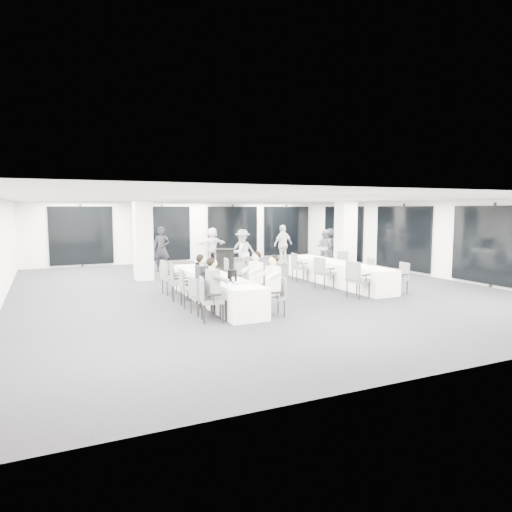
{
  "coord_description": "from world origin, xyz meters",
  "views": [
    {
      "loc": [
        -5.88,
        -12.93,
        2.52
      ],
      "look_at": [
        -0.0,
        -0.2,
        1.05
      ],
      "focal_mm": 32.0,
      "sensor_mm": 36.0,
      "label": 1
    }
  ],
  "objects": [
    {
      "name": "room",
      "position": [
        0.89,
        1.11,
        1.39
      ],
      "size": [
        14.04,
        16.04,
        2.84
      ],
      "color": "black",
      "rests_on": "ground"
    },
    {
      "name": "column_left",
      "position": [
        -2.8,
        3.2,
        1.4
      ],
      "size": [
        0.6,
        0.6,
        2.8
      ],
      "primitive_type": "cube",
      "color": "silver",
      "rests_on": "floor"
    },
    {
      "name": "column_right",
      "position": [
        4.2,
        1.0,
        1.4
      ],
      "size": [
        0.6,
        0.6,
        2.8
      ],
      "primitive_type": "cube",
      "color": "silver",
      "rests_on": "floor"
    },
    {
      "name": "banquet_table_main",
      "position": [
        -1.84,
        -1.5,
        0.38
      ],
      "size": [
        0.9,
        5.0,
        0.75
      ],
      "primitive_type": "cube",
      "color": "white",
      "rests_on": "floor"
    },
    {
      "name": "banquet_table_side",
      "position": [
        2.83,
        -0.49,
        0.38
      ],
      "size": [
        0.9,
        5.0,
        0.75
      ],
      "primitive_type": "cube",
      "color": "white",
      "rests_on": "floor"
    },
    {
      "name": "cocktail_table",
      "position": [
        0.01,
        2.54,
        0.53
      ],
      "size": [
        0.75,
        0.75,
        1.04
      ],
      "color": "black",
      "rests_on": "floor"
    },
    {
      "name": "chair_main_left_near",
      "position": [
        -2.67,
        -3.46,
        0.57
      ],
      "size": [
        0.59,
        0.63,
        1.0
      ],
      "rotation": [
        0.0,
        0.0,
        -1.77
      ],
      "color": "#505358",
      "rests_on": "floor"
    },
    {
      "name": "chair_main_left_second",
      "position": [
        -2.67,
        -2.71,
        0.51
      ],
      "size": [
        0.51,
        0.55,
        0.89
      ],
      "rotation": [
        0.0,
        0.0,
        -1.41
      ],
      "color": "#505358",
      "rests_on": "floor"
    },
    {
      "name": "chair_main_left_mid",
      "position": [
        -2.67,
        -1.8,
        0.55
      ],
      "size": [
        0.52,
        0.57,
        0.96
      ],
      "rotation": [
        0.0,
        0.0,
        -1.65
      ],
      "color": "#505358",
      "rests_on": "floor"
    },
    {
      "name": "chair_main_left_fourth",
      "position": [
        -2.68,
        -0.84,
        0.57
      ],
      "size": [
        0.59,
        0.63,
        1.0
      ],
      "rotation": [
        0.0,
        0.0,
        -1.76
      ],
      "color": "#505358",
      "rests_on": "floor"
    },
    {
      "name": "chair_main_left_far",
      "position": [
        -2.68,
        0.1,
        0.58
      ],
      "size": [
        0.55,
        0.6,
        1.01
      ],
      "rotation": [
        0.0,
        0.0,
        -1.49
      ],
      "color": "#505358",
      "rests_on": "floor"
    },
    {
      "name": "chair_main_right_near",
      "position": [
        -1.01,
        -3.55,
        0.52
      ],
      "size": [
        0.5,
        0.54,
        0.9
      ],
      "rotation": [
        0.0,
        0.0,
        1.47
      ],
      "color": "#505358",
      "rests_on": "floor"
    },
    {
      "name": "chair_main_right_second",
      "position": [
        -1.0,
        -2.59,
        0.55
      ],
      "size": [
        0.51,
        0.57,
        0.96
      ],
      "rotation": [
        0.0,
        0.0,
        1.63
      ],
      "color": "#505358",
      "rests_on": "floor"
    },
    {
      "name": "chair_main_right_mid",
      "position": [
        -1.01,
        -1.77,
        0.49
      ],
      "size": [
        0.46,
        0.5,
        0.86
      ],
      "rotation": [
        0.0,
        0.0,
        1.62
      ],
      "color": "#505358",
      "rests_on": "floor"
    },
    {
      "name": "chair_main_right_fourth",
      "position": [
        -1.0,
        -0.97,
        0.55
      ],
      "size": [
        0.5,
        0.55,
        0.96
      ],
      "rotation": [
        0.0,
        0.0,
        1.55
      ],
      "color": "#505358",
      "rests_on": "floor"
    },
    {
      "name": "chair_main_right_far",
      "position": [
        -1.0,
        0.14,
        0.56
      ],
      "size": [
        0.57,
        0.61,
        0.98
      ],
      "rotation": [
        0.0,
        0.0,
        1.38
      ],
      "color": "#505358",
      "rests_on": "floor"
    },
    {
      "name": "chair_side_left_near",
      "position": [
        1.99,
        -2.61,
        0.59
      ],
      "size": [
        0.63,
        0.66,
        1.03
      ],
      "rotation": [
        0.0,
        0.0,
        -1.33
      ],
      "color": "#505358",
      "rests_on": "floor"
    },
    {
      "name": "chair_side_left_mid",
      "position": [
        1.99,
        -0.88,
        0.56
      ],
      "size": [
        0.59,
        0.62,
        0.98
      ],
      "rotation": [
        0.0,
        0.0,
        -1.36
      ],
      "color": "#505358",
      "rests_on": "floor"
    },
    {
      "name": "chair_side_left_far",
      "position": [
        1.99,
        0.67,
        0.55
      ],
      "size": [
        0.56,
        0.6,
        0.97
      ],
      "rotation": [
        0.0,
        0.0,
        -1.73
      ],
      "color": "#505358",
      "rests_on": "floor"
    },
    {
      "name": "chair_side_right_near",
      "position": [
        3.65,
        -2.54,
        0.52
      ],
      "size": [
        0.51,
        0.55,
        0.9
      ],
      "rotation": [
        0.0,
        0.0,
        1.44
      ],
      "color": "#505358",
      "rests_on": "floor"
    },
    {
      "name": "chair_side_right_mid",
      "position": [
        3.65,
        -0.99,
        0.5
      ],
      "size": [
        0.52,
        0.55,
        0.88
      ],
      "rotation": [
        0.0,
        0.0,
        1.39
      ],
      "color": "#505358",
      "rests_on": "floor"
    },
    {
      "name": "chair_side_right_far",
      "position": [
        3.66,
        0.54,
        0.56
      ],
      "size": [
        0.6,
        0.63,
        0.98
      ],
      "rotation": [
        0.0,
        0.0,
        1.83
      ],
      "color": "#505358",
      "rests_on": "floor"
    },
    {
      "name": "seated_guest_a",
      "position": [
        -2.51,
        -3.47,
        0.81
      ],
      "size": [
        0.5,
        0.38,
        1.44
      ],
      "rotation": [
        0.0,
        0.0,
        -1.57
      ],
      "color": "slate",
      "rests_on": "floor"
    },
    {
      "name": "seated_guest_b",
      "position": [
        -2.51,
        -2.7,
        0.81
      ],
      "size": [
        0.5,
        0.38,
        1.44
      ],
      "rotation": [
        0.0,
        0.0,
        -1.57
      ],
      "color": "black",
      "rests_on": "floor"
    },
    {
      "name": "seated_guest_c",
      "position": [
        -1.17,
        -3.54,
        0.81
      ],
      "size": [
        0.5,
        0.38,
        1.44
      ],
      "rotation": [
        0.0,
        0.0,
        1.57
      ],
      "color": "silver",
      "rests_on": "floor"
    },
    {
      "name": "seated_guest_d",
      "position": [
        -1.17,
        -2.59,
        0.81
      ],
      "size": [
        0.5,
        0.38,
        1.44
      ],
      "rotation": [
        0.0,
        0.0,
        1.57
      ],
      "color": "silver",
      "rests_on": "floor"
    },
    {
      "name": "standing_guest_a",
      "position": [
        -2.07,
        5.76,
        0.95
      ],
      "size": [
        0.84,
        0.76,
        1.89
      ],
      "primitive_type": "imported",
      "rotation": [
        0.0,
        0.0,
        0.34
      ],
      "color": "black",
      "rests_on": "floor"
    },
    {
      "name": "standing_guest_b",
      "position": [
        0.82,
        2.92,
        0.94
      ],
      "size": [
        0.98,
        0.69,
        1.88
      ],
      "primitive_type": "imported",
      "rotation": [
        0.0,
        0.0,
        3.3
      ],
      "color": "silver",
      "rests_on": "floor"
    },
    {
      "name": "standing_guest_c",
      "position": [
        1.53,
        4.46,
        0.93
      ],
      "size": [
        1.34,
        0.96,
        1.86
      ],
      "primitive_type": "imported",
      "rotation": [
        0.0,
        0.0,
        2.82
      ],
      "color": "slate",
      "rests_on": "floor"
    },
    {
      "name": "standing_guest_d",
      "position": [
        3.88,
        5.29,
        1.0
      ],
      "size": [
        1.3,
        0.92,
        2.0
      ],
      "primitive_type": "imported",
      "rotation": [
        0.0,
        0.0,
        3.38
      ],
      "color": "silver",
      "rests_on": "floor"
    },
    {
      "name": "standing_guest_e",
      "position": [
        6.0,
        4.64,
        0.9
      ],
      "size": [
        0.6,
        0.91,
        1.81
      ],
      "primitive_type": "imported",
      "rotation": [
        0.0,
        0.0,
        1.65
      ],
      "color": "black",
      "rests_on": "floor"
    },
    {
      "name": "standing_guest_f",
      "position": [
        1.15,
        7.2,
        0.92
      ],
      "size": [
        1.76,
        0.88,
        1.84
      ],
      "primitive_type": "imported",
      "rotation": [
        0.0,
        0.0,
        3.28
      ],
      "color": "silver",
      "rests_on": "floor"
    },
    {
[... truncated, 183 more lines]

